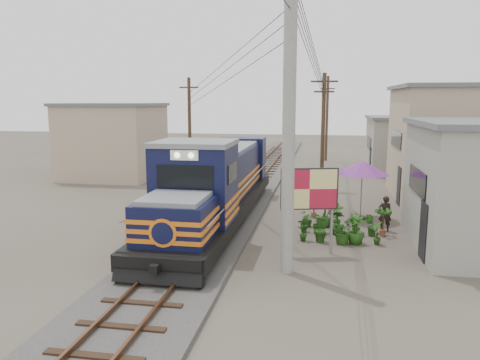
% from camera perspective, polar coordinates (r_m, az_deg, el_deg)
% --- Properties ---
extents(ground, '(120.00, 120.00, 0.00)m').
position_cam_1_polar(ground, '(16.34, -6.70, -9.66)').
color(ground, '#473F35').
rests_on(ground, ground).
extents(ballast, '(3.60, 70.00, 0.16)m').
position_cam_1_polar(ballast, '(25.71, -0.27, -2.24)').
color(ballast, '#595651').
rests_on(ballast, ground).
extents(track, '(1.15, 70.00, 0.12)m').
position_cam_1_polar(track, '(25.67, -0.27, -1.84)').
color(track, '#51331E').
rests_on(track, ground).
extents(locomotive, '(2.83, 15.40, 3.82)m').
position_cam_1_polar(locomotive, '(20.53, -2.83, -0.75)').
color(locomotive, black).
rests_on(locomotive, ground).
extents(utility_pole_main, '(0.40, 0.40, 10.00)m').
position_cam_1_polar(utility_pole_main, '(14.28, 6.00, 8.05)').
color(utility_pole_main, '#9E9B93').
rests_on(utility_pole_main, ground).
extents(wooden_pole_mid, '(1.60, 0.24, 7.00)m').
position_cam_1_polar(wooden_pole_mid, '(28.79, 10.08, 6.13)').
color(wooden_pole_mid, '#4C3826').
rests_on(wooden_pole_mid, ground).
extents(wooden_pole_far, '(1.60, 0.24, 7.50)m').
position_cam_1_polar(wooden_pole_far, '(42.76, 10.56, 7.58)').
color(wooden_pole_far, '#4C3826').
rests_on(wooden_pole_far, ground).
extents(wooden_pole_left, '(1.60, 0.24, 7.00)m').
position_cam_1_polar(wooden_pole_left, '(34.14, -6.16, 6.76)').
color(wooden_pole_left, '#4C3826').
rests_on(wooden_pole_left, ground).
extents(power_lines, '(9.65, 19.00, 3.30)m').
position_cam_1_polar(power_lines, '(23.80, -1.31, 14.92)').
color(power_lines, black).
rests_on(power_lines, ground).
extents(shophouse_mid, '(8.40, 7.35, 6.20)m').
position_cam_1_polar(shophouse_mid, '(27.99, 26.67, 3.98)').
color(shophouse_mid, tan).
rests_on(shophouse_mid, ground).
extents(shophouse_back, '(6.30, 6.30, 4.20)m').
position_cam_1_polar(shophouse_back, '(37.44, 20.06, 4.08)').
color(shophouse_back, gray).
rests_on(shophouse_back, ground).
extents(shophouse_left, '(6.30, 6.30, 5.20)m').
position_cam_1_polar(shophouse_left, '(34.12, -15.20, 4.68)').
color(shophouse_left, tan).
rests_on(shophouse_left, ground).
extents(billboard, '(1.97, 0.60, 3.10)m').
position_cam_1_polar(billboard, '(16.38, 8.45, -1.39)').
color(billboard, '#99999E').
rests_on(billboard, ground).
extents(market_umbrella, '(3.16, 3.16, 2.70)m').
position_cam_1_polar(market_umbrella, '(21.87, 14.70, 1.43)').
color(market_umbrella, black).
rests_on(market_umbrella, ground).
extents(vendor, '(0.56, 0.38, 1.50)m').
position_cam_1_polar(vendor, '(20.37, 17.25, -3.93)').
color(vendor, black).
rests_on(vendor, ground).
extents(plant_nursery, '(3.26, 3.23, 1.12)m').
position_cam_1_polar(plant_nursery, '(19.17, 11.61, -5.35)').
color(plant_nursery, '#224D16').
rests_on(plant_nursery, ground).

